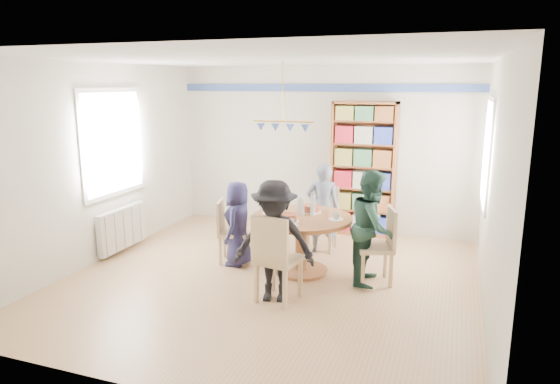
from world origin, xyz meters
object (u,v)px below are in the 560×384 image
at_px(chair_right, 382,242).
at_px(person_right, 373,227).
at_px(dining_table, 302,231).
at_px(person_left, 238,224).
at_px(chair_near, 275,255).
at_px(bookshelf, 363,170).
at_px(chair_far, 323,215).
at_px(person_far, 323,208).
at_px(radiator, 122,228).
at_px(person_near, 274,241).
at_px(chair_left, 228,228).

bearing_deg(chair_right, person_right, -170.61).
bearing_deg(dining_table, person_left, -179.06).
bearing_deg(chair_near, bookshelf, 81.75).
distance_m(chair_near, person_left, 1.33).
xyz_separation_m(chair_far, chair_near, (-0.02, -2.04, 0.05)).
height_order(chair_right, person_right, person_right).
xyz_separation_m(chair_near, person_far, (0.05, 1.87, 0.09)).
height_order(dining_table, chair_right, chair_right).
bearing_deg(radiator, chair_far, 22.57).
bearing_deg(person_near, chair_near, -77.47).
distance_m(radiator, chair_near, 2.87).
distance_m(dining_table, bookshelf, 2.05).
bearing_deg(person_far, dining_table, 74.02).
bearing_deg(person_far, bookshelf, -122.47).
bearing_deg(radiator, person_near, -17.20).
bearing_deg(chair_left, person_left, -15.68).
bearing_deg(chair_far, radiator, -157.43).
height_order(person_right, person_near, person_right).
distance_m(person_right, person_near, 1.31).
xyz_separation_m(dining_table, person_far, (0.05, 0.88, 0.10)).
distance_m(radiator, person_left, 1.84).
bearing_deg(chair_right, bookshelf, 107.16).
bearing_deg(person_left, person_right, 86.30).
relative_size(chair_near, person_far, 0.78).
distance_m(chair_left, bookshelf, 2.49).
height_order(chair_left, person_right, person_right).
distance_m(dining_table, chair_near, 1.00).
bearing_deg(radiator, person_left, 2.55).
relative_size(chair_right, person_far, 0.72).
relative_size(dining_table, bookshelf, 0.61).
distance_m(chair_left, person_near, 1.43).
xyz_separation_m(chair_left, chair_far, (1.08, 1.00, 0.03)).
height_order(chair_far, chair_near, chair_near).
bearing_deg(chair_far, person_left, -130.70).
bearing_deg(person_far, radiator, 6.51).
bearing_deg(person_right, bookshelf, 12.83).
xyz_separation_m(dining_table, person_right, (0.91, -0.03, 0.15)).
bearing_deg(chair_near, person_far, 88.56).
distance_m(chair_near, person_near, 0.15).
distance_m(chair_near, bookshelf, 3.01).
height_order(person_near, bookshelf, bookshelf).
height_order(chair_near, person_far, person_far).
xyz_separation_m(chair_right, person_near, (-1.06, -0.92, 0.17)).
relative_size(dining_table, person_far, 0.99).
bearing_deg(chair_left, chair_near, -44.09).
xyz_separation_m(radiator, bookshelf, (3.14, 2.04, 0.71)).
bearing_deg(chair_right, person_left, -179.79).
relative_size(chair_near, person_left, 0.89).
height_order(chair_near, person_left, person_left).
height_order(chair_right, bookshelf, bookshelf).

